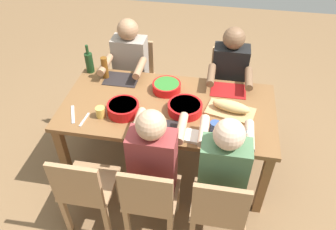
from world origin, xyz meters
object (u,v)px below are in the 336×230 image
Objects in this scene: chair_near_right at (135,74)px; serving_bowl_greens at (167,86)px; beer_bottle at (105,68)px; napkin_stack at (193,136)px; diner_near_right at (130,67)px; chair_far_right at (85,188)px; diner_far_center at (154,161)px; wine_bottle at (89,62)px; serving_bowl_salad at (185,107)px; cup_far_right at (100,112)px; cutting_board at (230,112)px; bread_loaf at (231,107)px; wine_glass at (247,134)px; diner_near_left at (229,76)px; cup_far_left at (215,127)px; serving_bowl_pasta at (123,108)px; chair_far_left at (218,208)px; diner_far_left at (223,170)px; chair_far_center at (150,198)px; chair_near_left at (227,83)px; dining_table at (168,112)px.

serving_bowl_greens is (-0.46, 0.57, 0.30)m from chair_near_right.
beer_bottle reaches higher than napkin_stack.
diner_near_right is at bearing -51.30° from napkin_stack.
chair_far_right is 0.58m from diner_far_center.
diner_far_center is 4.14× the size of wine_bottle.
serving_bowl_salad is 0.34m from serving_bowl_greens.
wine_bottle reaches higher than cup_far_right.
serving_bowl_greens is 0.65× the size of cutting_board.
bread_loaf is (-1.05, 0.79, 0.32)m from chair_near_right.
wine_glass is at bearing 140.57° from serving_bowl_greens.
diner_near_left is at bearing -87.32° from cutting_board.
bread_loaf is 0.28m from cup_far_left.
serving_bowl_pasta is 0.90m from cutting_board.
chair_far_right is 1.14m from serving_bowl_greens.
beer_bottle is 1.33× the size of wine_glass.
cup_far_right is (0.02, -0.55, 0.30)m from chair_far_right.
wine_bottle reaches higher than bread_loaf.
chair_far_left and bread_loaf have the same top height.
diner_far_left is 4.09× the size of serving_bowl_salad.
chair_far_center is 2.93× the size of wine_bottle.
diner_near_right is at bearing 10.24° from chair_near_left.
beer_bottle is (0.66, -0.32, 0.19)m from dining_table.
diner_far_left and diner_far_center have the same top height.
serving_bowl_pasta is (0.51, 0.11, 0.01)m from serving_bowl_salad.
diner_near_right is 1.27m from cup_far_left.
dining_table is 0.61m from diner_far_center.
wine_bottle is at bearing -48.46° from serving_bowl_pasta.
diner_far_left is at bearing 152.84° from serving_bowl_pasta.
diner_far_left is at bearing 58.53° from wine_glass.
chair_far_center is (-0.51, 1.58, 0.00)m from chair_near_right.
cup_far_right is at bearing 12.38° from bread_loaf.
cup_far_right is at bearing 43.59° from serving_bowl_greens.
wine_bottle is at bearing -34.08° from napkin_stack.
diner_far_center is (-0.00, 0.61, 0.04)m from dining_table.
diner_far_center reaches higher than chair_far_left.
beer_bottle is (1.17, -0.92, 0.15)m from diner_far_left.
chair_far_right is 3.17× the size of serving_bowl_pasta.
beer_bottle is at bearing 157.56° from wine_bottle.
chair_near_left is 0.71× the size of diner_far_center.
chair_near_left is 2.12× the size of cutting_board.
beer_bottle is (0.15, 0.47, 0.37)m from chair_near_right.
wine_glass is 0.27m from cup_far_left.
diner_near_right reaches higher than cup_far_left.
chair_near_left is (0.00, -1.58, 0.00)m from chair_far_left.
chair_far_right is at bearing 91.94° from cup_far_right.
chair_near_right is 1.41m from napkin_stack.
beer_bottle reaches higher than chair_near_right.
diner_near_right reaches higher than chair_far_left.
bread_loaf is at bearing 163.97° from wine_bottle.
chair_near_right is 2.93× the size of wine_bottle.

